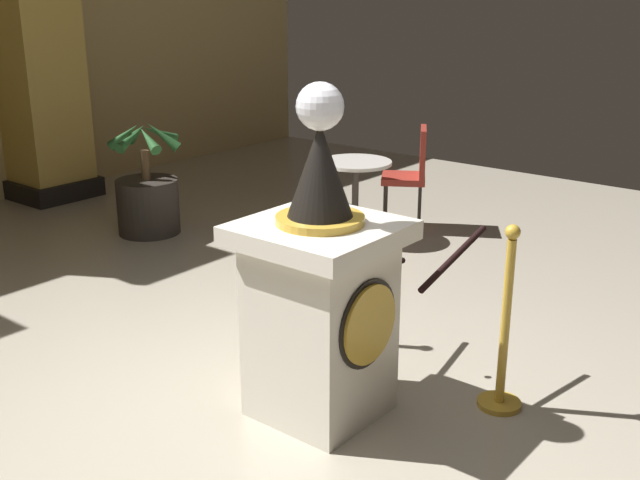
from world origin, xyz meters
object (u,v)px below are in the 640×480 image
at_px(pedestal_clock, 321,295).
at_px(stanchion_far, 314,291).
at_px(cafe_chair_red, 412,169).
at_px(potted_palm_right, 148,198).
at_px(cafe_table, 355,189).
at_px(stanchion_near, 504,345).

xyz_separation_m(pedestal_clock, stanchion_far, (0.65, 0.58, -0.33)).
xyz_separation_m(pedestal_clock, cafe_chair_red, (3.13, 1.43, -0.10)).
xyz_separation_m(potted_palm_right, cafe_chair_red, (1.64, -1.81, 0.24)).
bearing_deg(cafe_table, stanchion_near, -128.44).
relative_size(potted_palm_right, cafe_chair_red, 1.12).
relative_size(stanchion_near, cafe_chair_red, 1.09).
bearing_deg(cafe_chair_red, stanchion_far, -161.12).
xyz_separation_m(pedestal_clock, stanchion_near, (0.65, -0.74, -0.31)).
distance_m(potted_palm_right, cafe_chair_red, 2.46).
relative_size(stanchion_near, cafe_table, 1.45).
height_order(stanchion_near, cafe_chair_red, stanchion_near).
bearing_deg(cafe_chair_red, potted_palm_right, 132.21).
bearing_deg(cafe_chair_red, stanchion_near, -138.87).
relative_size(stanchion_far, potted_palm_right, 0.93).
relative_size(stanchion_near, potted_palm_right, 0.97).
xyz_separation_m(stanchion_far, cafe_chair_red, (2.47, 0.85, 0.23)).
relative_size(potted_palm_right, cafe_table, 1.49).
bearing_deg(pedestal_clock, potted_palm_right, 65.36).
xyz_separation_m(stanchion_far, potted_palm_right, (0.83, 2.65, -0.02)).
bearing_deg(stanchion_far, potted_palm_right, 72.61).
xyz_separation_m(stanchion_near, stanchion_far, (0.00, 1.32, -0.02)).
bearing_deg(stanchion_far, stanchion_near, -90.20).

